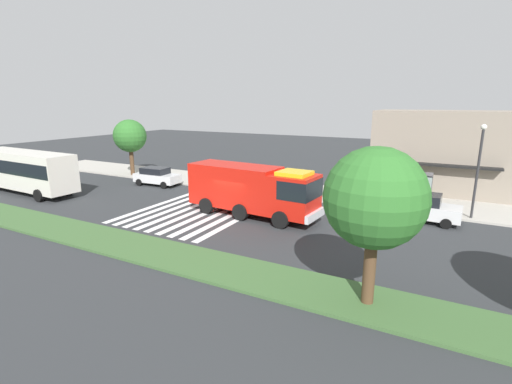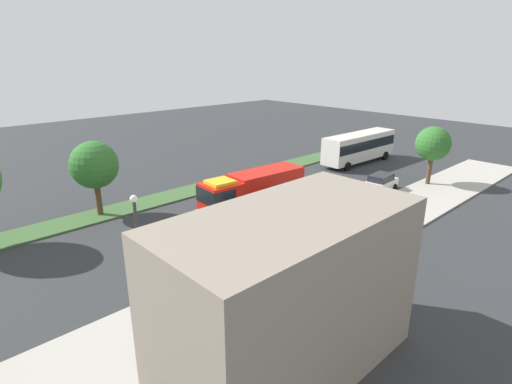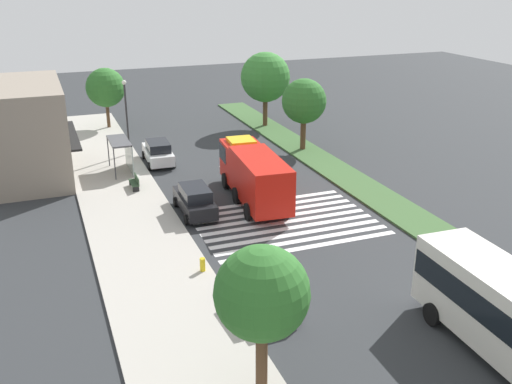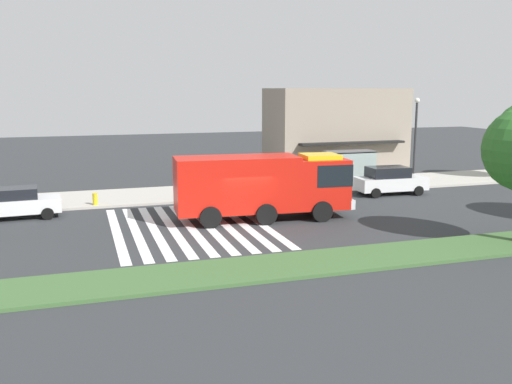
{
  "view_description": "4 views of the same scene",
  "coord_description": "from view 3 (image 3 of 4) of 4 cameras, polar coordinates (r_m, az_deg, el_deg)",
  "views": [
    {
      "loc": [
        12.89,
        -20.86,
        7.61
      ],
      "look_at": [
        1.2,
        1.02,
        1.58
      ],
      "focal_mm": 26.14,
      "sensor_mm": 36.0,
      "label": 1
    },
    {
      "loc": [
        22.53,
        23.6,
        12.52
      ],
      "look_at": [
        0.64,
        0.36,
        1.65
      ],
      "focal_mm": 28.73,
      "sensor_mm": 36.0,
      "label": 2
    },
    {
      "loc": [
        -32.64,
        13.29,
        14.39
      ],
      "look_at": [
        -0.9,
        1.17,
        1.44
      ],
      "focal_mm": 40.85,
      "sensor_mm": 36.0,
      "label": 3
    },
    {
      "loc": [
        -8.04,
        -26.9,
        6.85
      ],
      "look_at": [
        1.24,
        1.98,
        1.22
      ],
      "focal_mm": 39.1,
      "sensor_mm": 36.0,
      "label": 4
    }
  ],
  "objects": [
    {
      "name": "ground_plane",
      "position": [
        38.06,
        1.16,
        -1.35
      ],
      "size": [
        120.0,
        120.0,
        0.0
      ],
      "primitive_type": "plane",
      "color": "#2D3033"
    },
    {
      "name": "sidewalk",
      "position": [
        35.93,
        -11.93,
        -3.1
      ],
      "size": [
        60.0,
        5.56,
        0.14
      ],
      "primitive_type": "cube",
      "color": "#ADA89E",
      "rests_on": "ground_plane"
    },
    {
      "name": "median_strip",
      "position": [
        41.25,
        10.85,
        0.17
      ],
      "size": [
        60.0,
        3.0,
        0.14
      ],
      "primitive_type": "cube",
      "color": "#3D6033",
      "rests_on": "ground_plane"
    },
    {
      "name": "crosswalk",
      "position": [
        35.63,
        2.89,
        -2.97
      ],
      "size": [
        7.65,
        10.77,
        0.01
      ],
      "color": "silver",
      "rests_on": "ground_plane"
    },
    {
      "name": "fire_truck",
      "position": [
        38.42,
        -0.31,
        1.97
      ],
      "size": [
        9.51,
        3.33,
        3.42
      ],
      "rotation": [
        0.0,
        0.0,
        -0.08
      ],
      "color": "red",
      "rests_on": "ground_plane"
    },
    {
      "name": "parked_car_west",
      "position": [
        26.67,
        0.72,
        -9.62
      ],
      "size": [
        4.4,
        2.19,
        1.66
      ],
      "rotation": [
        0.0,
        0.0,
        0.06
      ],
      "color": "silver",
      "rests_on": "ground_plane"
    },
    {
      "name": "parked_car_mid",
      "position": [
        36.66,
        -6.01,
        -0.77
      ],
      "size": [
        4.66,
        2.09,
        1.86
      ],
      "rotation": [
        0.0,
        0.0,
        -0.02
      ],
      "color": "black",
      "rests_on": "ground_plane"
    },
    {
      "name": "parked_car_east",
      "position": [
        46.81,
        -9.57,
        3.87
      ],
      "size": [
        4.72,
        2.24,
        1.84
      ],
      "rotation": [
        0.0,
        0.0,
        -0.04
      ],
      "color": "silver",
      "rests_on": "ground_plane"
    },
    {
      "name": "bus_stop_shelter",
      "position": [
        44.81,
        -12.8,
        4.14
      ],
      "size": [
        3.5,
        1.4,
        2.46
      ],
      "color": "#4C4C51",
      "rests_on": "sidewalk"
    },
    {
      "name": "bench_near_shelter",
      "position": [
        41.44,
        -11.78,
        0.96
      ],
      "size": [
        1.6,
        0.5,
        0.9
      ],
      "color": "#2D472D",
      "rests_on": "sidewalk"
    },
    {
      "name": "street_lamp",
      "position": [
        48.65,
        -12.58,
        7.74
      ],
      "size": [
        0.36,
        0.36,
        6.11
      ],
      "color": "#2D2D30",
      "rests_on": "sidewalk"
    },
    {
      "name": "storefront_building",
      "position": [
        45.9,
        -21.54,
        5.61
      ],
      "size": [
        10.74,
        6.17,
        6.9
      ],
      "color": "gray",
      "rests_on": "ground_plane"
    },
    {
      "name": "sidewalk_tree_far_west",
      "position": [
        19.97,
        0.58,
        -9.96
      ],
      "size": [
        3.33,
        3.33,
        5.72
      ],
      "color": "#513823",
      "rests_on": "sidewalk"
    },
    {
      "name": "sidewalk_tree_center",
      "position": [
        57.92,
        -14.53,
        9.86
      ],
      "size": [
        3.7,
        3.7,
        5.7
      ],
      "color": "#513823",
      "rests_on": "sidewalk"
    },
    {
      "name": "median_tree_far_west",
      "position": [
        49.01,
        4.73,
        8.83
      ],
      "size": [
        3.72,
        3.72,
        5.98
      ],
      "color": "#513823",
      "rests_on": "median_strip"
    },
    {
      "name": "median_tree_west",
      "position": [
        56.7,
        0.92,
        11.17
      ],
      "size": [
        4.74,
        4.74,
        7.09
      ],
      "color": "#513823",
      "rests_on": "median_strip"
    },
    {
      "name": "fire_hydrant",
      "position": [
        29.74,
        -5.26,
        -7.09
      ],
      "size": [
        0.28,
        0.28,
        0.7
      ],
      "primitive_type": "cylinder",
      "color": "gold",
      "rests_on": "sidewalk"
    }
  ]
}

